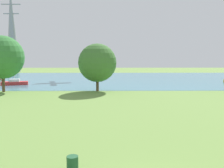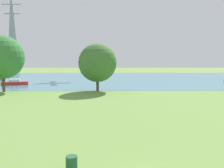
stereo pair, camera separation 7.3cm
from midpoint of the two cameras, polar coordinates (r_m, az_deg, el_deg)
The scene contains 7 objects.
ground_plane at distance 31.56m, azimuth 2.89°, elevation -3.63°, with size 160.00×160.00×0.00m, color olive.
litter_bin at distance 12.75m, azimuth -9.16°, elevation -17.60°, with size 0.56×0.56×0.80m, color #1E512D.
water_surface at distance 59.29m, azimuth 1.24°, elevation 1.20°, with size 140.00×40.00×0.02m, color teal.
sailboat_red at distance 50.71m, azimuth -21.35°, elevation 0.32°, with size 5.02×2.69×5.64m.
tree_mid_shore at distance 41.37m, azimuth -23.81°, elevation 5.59°, with size 6.53×6.53×8.55m.
tree_west_far at distance 38.92m, azimuth -3.43°, elevation 4.83°, with size 5.96×5.96×7.39m.
electricity_pylon at distance 91.20m, azimuth -21.85°, elevation 11.35°, with size 6.40×4.40×27.71m.
Camera 1 is at (-1.96, -8.99, 5.61)m, focal length 40.13 mm.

